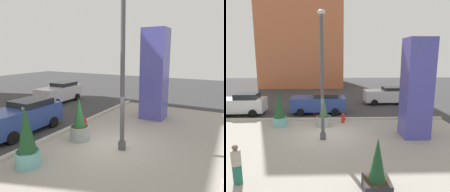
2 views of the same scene
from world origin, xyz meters
The scene contains 11 objects.
ground_plane centered at (0.00, 4.00, 0.00)m, with size 60.00×60.00×0.00m, color #38383A.
plaza_pavement centered at (0.00, -2.00, 0.00)m, with size 18.00×10.00×0.02m, color #9E998E.
curb_strip centered at (0.00, 3.12, 0.08)m, with size 18.00×0.24×0.16m, color #B7B2A8.
lamp_post centered at (-0.16, -0.75, 3.59)m, with size 0.44×0.44×7.36m.
art_pillar_blue centered at (5.44, -0.35, 2.98)m, with size 1.54×1.54×5.96m, color #4C4CAD.
potted_plant_curbside centered at (-0.21, 1.63, 0.86)m, with size 0.97×0.97×2.25m.
potted_plant_near_right centered at (-3.32, 1.80, 1.06)m, with size 0.97×0.97×2.46m.
fire_hydrant centered at (1.20, 2.36, 0.37)m, with size 0.36×0.26×0.75m.
car_passing_lane centered at (6.05, 8.57, 0.90)m, with size 4.54×2.09×1.73m.
car_intersection centered at (-0.74, 5.15, 0.90)m, with size 4.62×2.17×1.76m.
pedestrian_on_sidewalk centered at (-1.09, 4.64, 0.89)m, with size 0.51×0.51×1.61m.
Camera 1 is at (-8.79, -5.01, 4.44)m, focal length 35.57 mm.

